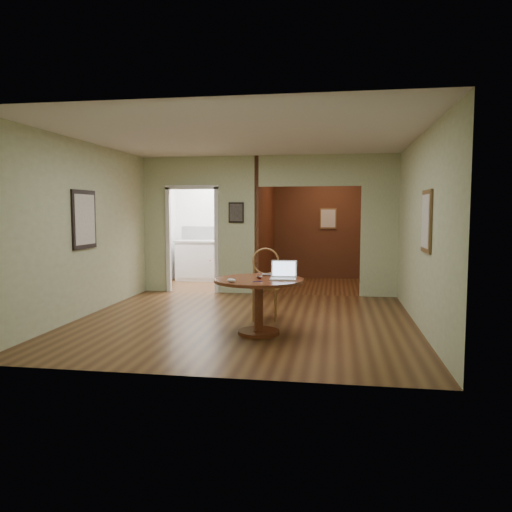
% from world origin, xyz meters
% --- Properties ---
extents(floor, '(5.00, 5.00, 0.00)m').
position_xyz_m(floor, '(0.00, 0.00, 0.00)').
color(floor, '#402412').
rests_on(floor, ground).
extents(room_shell, '(5.20, 7.50, 5.00)m').
position_xyz_m(room_shell, '(-0.47, 3.10, 1.29)').
color(room_shell, silver).
rests_on(room_shell, ground).
extents(dining_table, '(1.18, 1.18, 0.74)m').
position_xyz_m(dining_table, '(0.34, -0.71, 0.55)').
color(dining_table, brown).
rests_on(dining_table, ground).
extents(chair, '(0.49, 0.49, 1.07)m').
position_xyz_m(chair, '(0.29, 0.26, 0.60)').
color(chair, '#966435').
rests_on(chair, ground).
extents(open_laptop, '(0.36, 0.32, 0.24)m').
position_xyz_m(open_laptop, '(0.66, -0.67, 0.80)').
color(open_laptop, silver).
rests_on(open_laptop, dining_table).
extents(closed_laptop, '(0.35, 0.27, 0.02)m').
position_xyz_m(closed_laptop, '(0.45, -0.38, 0.75)').
color(closed_laptop, '#A7A6AB').
rests_on(closed_laptop, dining_table).
extents(mouse, '(0.13, 0.10, 0.05)m').
position_xyz_m(mouse, '(0.05, -1.08, 0.76)').
color(mouse, silver).
rests_on(mouse, dining_table).
extents(wine_glass, '(0.08, 0.08, 0.09)m').
position_xyz_m(wine_glass, '(0.36, -0.74, 0.79)').
color(wine_glass, white).
rests_on(wine_glass, dining_table).
extents(pen, '(0.12, 0.08, 0.01)m').
position_xyz_m(pen, '(0.37, -0.97, 0.74)').
color(pen, navy).
rests_on(pen, dining_table).
extents(kitchen_cabinet, '(2.06, 0.60, 0.94)m').
position_xyz_m(kitchen_cabinet, '(-1.35, 4.20, 0.47)').
color(kitchen_cabinet, white).
rests_on(kitchen_cabinet, ground).
extents(grocery_bag, '(0.27, 0.24, 0.26)m').
position_xyz_m(grocery_bag, '(-0.92, 4.20, 1.07)').
color(grocery_bag, beige).
rests_on(grocery_bag, kitchen_cabinet).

